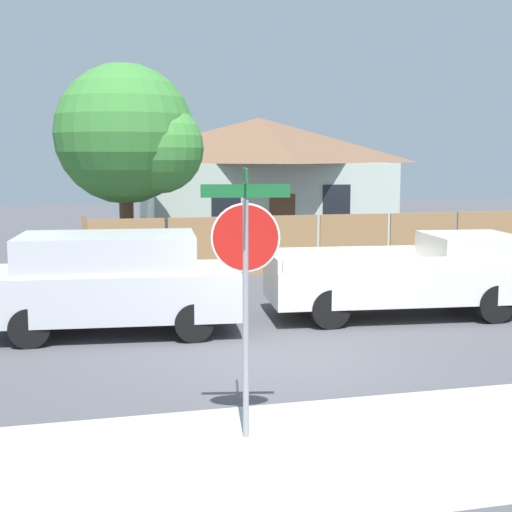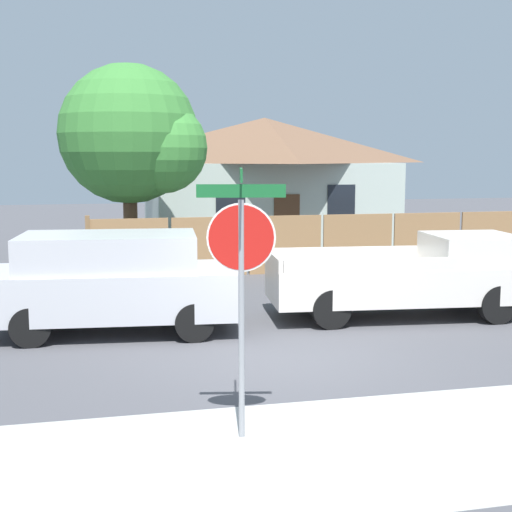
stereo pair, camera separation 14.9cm
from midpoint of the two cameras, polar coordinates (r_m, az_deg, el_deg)
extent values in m
plane|color=#47474C|center=(11.74, 2.10, -8.27)|extent=(80.00, 80.00, 0.00)
cube|color=#A3A39E|center=(8.53, 8.92, -14.75)|extent=(36.00, 3.20, 0.01)
cube|color=#997047|center=(19.38, -10.56, 0.54)|extent=(2.08, 0.06, 1.64)
cube|color=#997047|center=(19.62, -4.23, 0.74)|extent=(2.08, 0.06, 1.64)
cube|color=#997047|center=(20.08, 1.87, 0.93)|extent=(2.08, 0.06, 1.64)
cube|color=#997047|center=(20.77, 7.64, 1.09)|extent=(2.08, 0.06, 1.64)
cube|color=#997047|center=(21.65, 12.99, 1.24)|extent=(2.08, 0.06, 1.64)
cube|color=#997047|center=(22.70, 17.88, 1.36)|extent=(2.08, 0.06, 1.64)
cube|color=brown|center=(19.35, -13.77, 0.58)|extent=(0.12, 0.12, 1.74)
cube|color=#B2C1B7|center=(27.45, 0.13, 4.30)|extent=(8.68, 6.43, 3.04)
pyramid|color=brown|center=(27.40, 0.13, 9.24)|extent=(9.38, 6.94, 1.69)
cube|color=black|center=(23.86, -2.58, 4.33)|extent=(1.00, 0.04, 1.10)
cube|color=black|center=(24.91, 6.30, 4.44)|extent=(1.00, 0.04, 1.10)
cube|color=brown|center=(24.38, 1.94, 2.60)|extent=(0.90, 0.04, 2.00)
cylinder|color=brown|center=(20.55, -10.49, 2.09)|extent=(0.40, 0.40, 2.44)
sphere|color=#387A33|center=(20.46, -10.68, 9.58)|extent=(3.89, 3.89, 3.89)
sphere|color=#3C8437|center=(20.03, -8.05, 8.56)|extent=(2.53, 2.53, 2.53)
cube|color=#B7B7BC|center=(13.58, -11.53, -2.85)|extent=(4.75, 2.45, 0.87)
cube|color=#B7B7BC|center=(13.47, -12.10, 0.33)|extent=(3.37, 2.15, 0.65)
cube|color=black|center=(13.44, -5.63, 0.46)|extent=(0.23, 1.76, 0.55)
cylinder|color=black|center=(14.52, -5.68, -3.70)|extent=(0.71, 0.22, 0.71)
cylinder|color=black|center=(12.78, -5.33, -5.31)|extent=(0.71, 0.22, 0.71)
cylinder|color=black|center=(14.69, -16.82, -3.88)|extent=(0.71, 0.22, 0.71)
cylinder|color=black|center=(12.97, -18.00, -5.48)|extent=(0.71, 0.22, 0.71)
cube|color=silver|center=(14.94, 11.16, -2.00)|extent=(5.57, 2.41, 0.73)
cube|color=silver|center=(15.39, 16.47, 0.60)|extent=(1.89, 1.90, 0.59)
cube|color=silver|center=(15.44, 6.90, 0.27)|extent=(3.39, 0.41, 0.26)
cube|color=silver|center=(13.73, 8.83, -0.73)|extent=(3.39, 0.41, 0.26)
cube|color=silver|center=(14.21, 1.01, -0.34)|extent=(0.26, 1.79, 0.26)
cylinder|color=black|center=(16.38, 15.72, -2.51)|extent=(0.77, 0.22, 0.77)
cylinder|color=black|center=(14.89, 18.31, -3.65)|extent=(0.77, 0.22, 0.77)
cylinder|color=black|center=(15.34, 4.16, -2.93)|extent=(0.77, 0.22, 0.77)
cylinder|color=black|center=(13.75, 5.63, -4.23)|extent=(0.77, 0.22, 0.77)
cylinder|color=gray|center=(8.26, -1.35, -5.22)|extent=(0.07, 0.07, 2.80)
cylinder|color=red|center=(8.09, -1.37, 1.48)|extent=(0.74, 0.17, 0.75)
cylinder|color=white|center=(8.09, -1.37, 1.48)|extent=(0.78, 0.16, 0.79)
cube|color=#19602D|center=(8.05, -1.38, 5.23)|extent=(1.00, 0.22, 0.15)
cube|color=#19602D|center=(8.04, -1.39, 6.51)|extent=(0.20, 0.90, 0.15)
camera|label=1|loc=(0.07, -90.35, -0.05)|focal=50.00mm
camera|label=2|loc=(0.07, 89.65, 0.05)|focal=50.00mm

